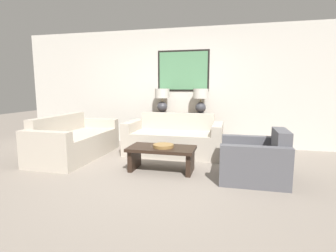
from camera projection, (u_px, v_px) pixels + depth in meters
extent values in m
plane|color=slate|center=(154.00, 177.00, 3.92)|extent=(20.00, 20.00, 0.00)
cube|color=beige|center=(183.00, 88.00, 6.04)|extent=(7.96, 0.10, 2.65)
cube|color=black|center=(183.00, 71.00, 5.93)|extent=(1.18, 0.01, 0.92)
cube|color=#4C7F56|center=(183.00, 71.00, 5.93)|extent=(1.10, 0.02, 0.84)
cube|color=brown|center=(181.00, 130.00, 5.92)|extent=(1.43, 0.39, 0.75)
cylinder|color=#333338|center=(162.00, 113.00, 5.96)|extent=(0.20, 0.20, 0.02)
sphere|color=#333338|center=(162.00, 107.00, 5.94)|extent=(0.24, 0.24, 0.24)
cylinder|color=#8C7A51|center=(162.00, 100.00, 5.92)|extent=(0.02, 0.02, 0.08)
cylinder|color=#B2ADA3|center=(162.00, 93.00, 5.90)|extent=(0.33, 0.33, 0.21)
cylinder|color=#333338|center=(200.00, 113.00, 5.76)|extent=(0.20, 0.20, 0.02)
sphere|color=#333338|center=(201.00, 108.00, 5.74)|extent=(0.24, 0.24, 0.24)
cylinder|color=#8C7A51|center=(201.00, 100.00, 5.72)|extent=(0.02, 0.02, 0.08)
cylinder|color=#B2ADA3|center=(201.00, 94.00, 5.69)|extent=(0.33, 0.33, 0.21)
cube|color=#ADA393|center=(173.00, 144.00, 5.15)|extent=(1.54, 0.73, 0.45)
cube|color=#ADA393|center=(178.00, 132.00, 5.56)|extent=(1.54, 0.18, 0.80)
cube|color=#ADA393|center=(133.00, 137.00, 5.42)|extent=(0.18, 0.91, 0.64)
cube|color=#ADA393|center=(217.00, 140.00, 5.02)|extent=(0.18, 0.91, 0.64)
cube|color=#ADA393|center=(80.00, 146.00, 5.01)|extent=(0.73, 1.54, 0.45)
cube|color=#ADA393|center=(59.00, 136.00, 5.09)|extent=(0.18, 1.54, 0.80)
cube|color=#ADA393|center=(45.00, 151.00, 4.19)|extent=(0.91, 0.18, 0.64)
cube|color=#ADA393|center=(98.00, 133.00, 5.84)|extent=(0.91, 0.18, 0.64)
cube|color=black|center=(162.00, 149.00, 4.16)|extent=(1.06, 0.56, 0.05)
cube|color=black|center=(135.00, 159.00, 4.30)|extent=(0.07, 0.45, 0.34)
cube|color=black|center=(190.00, 162.00, 4.08)|extent=(0.07, 0.45, 0.34)
cylinder|color=olive|center=(163.00, 146.00, 4.14)|extent=(0.33, 0.33, 0.05)
cube|color=#4C4C51|center=(246.00, 165.00, 3.84)|extent=(0.73, 0.61, 0.41)
cube|color=#4C4C51|center=(280.00, 156.00, 3.71)|extent=(0.18, 0.61, 0.74)
cube|color=#4C4C51|center=(251.00, 154.00, 4.17)|extent=(0.91, 0.14, 0.57)
cube|color=#4C4C51|center=(255.00, 167.00, 3.45)|extent=(0.91, 0.14, 0.57)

